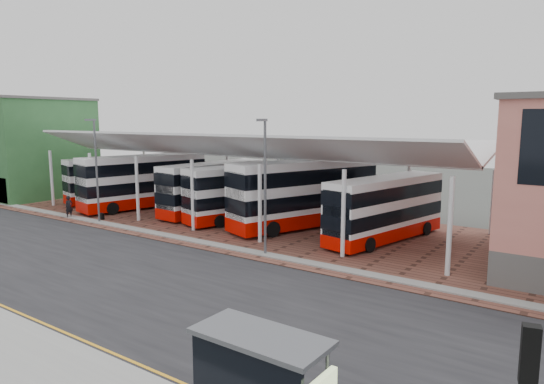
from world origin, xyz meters
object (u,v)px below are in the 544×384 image
at_px(bus_0, 121,179).
at_px(bus_1, 144,182).
at_px(bus_4, 304,194).
at_px(pedestrian, 69,207).
at_px(bus_shelter, 263,384).
at_px(bus_3, 247,193).
at_px(bus_2, 213,188).
at_px(bus_5, 385,209).

bearing_deg(bus_0, bus_1, 2.93).
height_order(bus_4, pedestrian, bus_4).
xyz_separation_m(pedestrian, bus_shelter, (29.69, -13.94, 0.92)).
distance_m(bus_0, bus_shelter, 39.37).
height_order(bus_3, bus_4, bus_4).
bearing_deg(bus_2, bus_5, 1.74).
height_order(bus_0, bus_1, bus_1).
distance_m(bus_1, bus_5, 22.69).
xyz_separation_m(bus_4, bus_shelter, (12.14, -22.03, -0.66)).
bearing_deg(bus_2, bus_3, -3.25).
distance_m(bus_2, bus_3, 4.14).
bearing_deg(bus_3, pedestrian, -130.73).
height_order(bus_2, bus_3, bus_3).
distance_m(bus_1, bus_shelter, 34.98).
distance_m(bus_3, bus_4, 5.09).
bearing_deg(pedestrian, bus_2, -44.13).
bearing_deg(bus_0, bus_shelter, -17.23).
height_order(bus_1, bus_5, bus_1).
distance_m(bus_5, bus_shelter, 22.31).
xyz_separation_m(bus_5, bus_shelter, (5.61, -21.59, -0.28)).
height_order(bus_2, bus_4, bus_4).
xyz_separation_m(bus_2, bus_4, (9.17, -0.12, 0.32)).
distance_m(bus_2, pedestrian, 11.80).
bearing_deg(bus_5, bus_1, -164.64).
xyz_separation_m(bus_4, bus_5, (6.53, -0.44, -0.38)).
xyz_separation_m(bus_0, bus_shelter, (32.87, -21.67, -0.32)).
bearing_deg(bus_3, bus_shelter, -33.91).
height_order(bus_1, bus_shelter, bus_1).
xyz_separation_m(bus_2, bus_shelter, (21.31, -22.15, -0.34)).
xyz_separation_m(bus_3, bus_5, (11.59, -0.05, -0.06)).
distance_m(bus_1, bus_4, 16.21).
height_order(bus_0, bus_shelter, bus_0).
distance_m(bus_2, bus_4, 9.18).
relative_size(bus_0, bus_shelter, 3.05).
distance_m(bus_0, pedestrian, 8.45).
xyz_separation_m(bus_0, pedestrian, (3.18, -7.73, -1.24)).
xyz_separation_m(bus_1, bus_4, (16.14, 1.44, 0.10)).
relative_size(bus_0, bus_3, 0.99).
bearing_deg(pedestrian, bus_shelter, -113.69).
height_order(bus_0, bus_5, bus_0).
distance_m(bus_0, bus_1, 4.72).
bearing_deg(bus_3, bus_2, -169.42).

